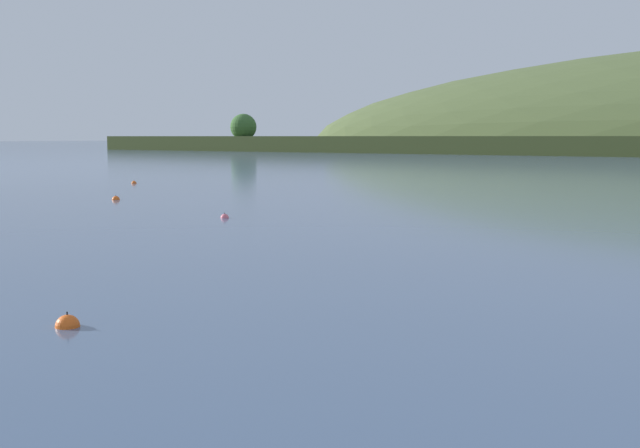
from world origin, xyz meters
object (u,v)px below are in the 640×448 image
at_px(mooring_buoy_foreground, 225,218).
at_px(mooring_buoy_off_fishing_boat, 116,200).
at_px(mooring_buoy_midchannel, 134,183).
at_px(mooring_buoy_far_upstream, 68,327).

height_order(mooring_buoy_foreground, mooring_buoy_off_fishing_boat, mooring_buoy_off_fishing_boat).
distance_m(mooring_buoy_foreground, mooring_buoy_midchannel, 37.47).
bearing_deg(mooring_buoy_midchannel, mooring_buoy_foreground, -33.84).
bearing_deg(mooring_buoy_off_fishing_boat, mooring_buoy_midchannel, 134.42).
distance_m(mooring_buoy_off_fishing_boat, mooring_buoy_far_upstream, 41.95).
bearing_deg(mooring_buoy_foreground, mooring_buoy_midchannel, 146.16).
relative_size(mooring_buoy_midchannel, mooring_buoy_off_fishing_boat, 0.90).
distance_m(mooring_buoy_foreground, mooring_buoy_off_fishing_boat, 16.94).
relative_size(mooring_buoy_midchannel, mooring_buoy_far_upstream, 0.86).
relative_size(mooring_buoy_foreground, mooring_buoy_far_upstream, 0.81).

